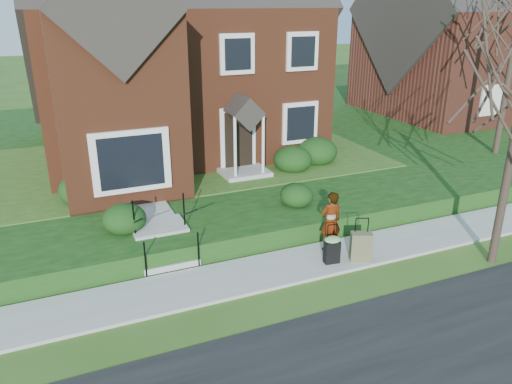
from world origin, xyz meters
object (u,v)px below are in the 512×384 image
front_steps (163,239)px  suitcase_black (332,248)px  suitcase_olive (361,247)px  woman (331,221)px

front_steps → suitcase_black: (3.75, -2.15, 0.00)m
front_steps → suitcase_olive: 5.05m
suitcase_olive → woman: bearing=141.0°
suitcase_black → front_steps: bearing=157.9°
woman → suitcase_olive: size_ratio=1.43×
front_steps → suitcase_olive: front_steps is taller
front_steps → woman: (4.06, -1.52, 0.42)m
suitcase_black → suitcase_olive: size_ratio=0.91×
suitcase_olive → front_steps: bearing=176.2°
woman → suitcase_olive: (0.42, -0.81, -0.43)m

